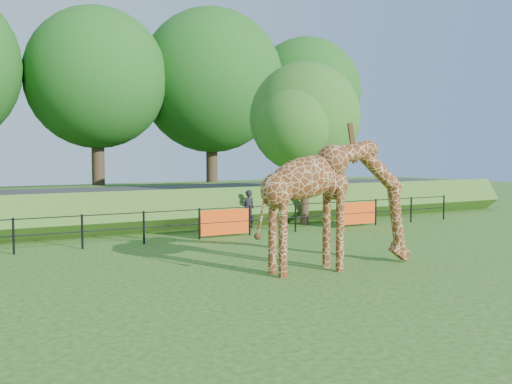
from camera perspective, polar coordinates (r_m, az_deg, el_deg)
ground at (r=12.14m, az=1.00°, el=-10.49°), size 90.00×90.00×0.00m
giraffe at (r=14.90m, az=8.21°, el=-1.25°), size 4.76×1.11×3.37m
perimeter_fence at (r=19.25m, az=-11.15°, el=-3.50°), size 28.07×0.10×1.10m
embankment at (r=26.43m, az=-16.25°, el=-1.34°), size 40.00×9.00×1.30m
road at (r=24.92m, az=-15.50°, el=-0.01°), size 40.00×5.00×0.12m
visitor at (r=22.91m, az=-0.79°, el=-1.70°), size 0.58×0.41×1.53m
tree_east at (r=24.00m, az=5.07°, el=6.96°), size 5.40×4.71×6.76m
bg_tree_line at (r=33.34m, az=-15.84°, el=11.01°), size 37.30×8.80×11.82m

